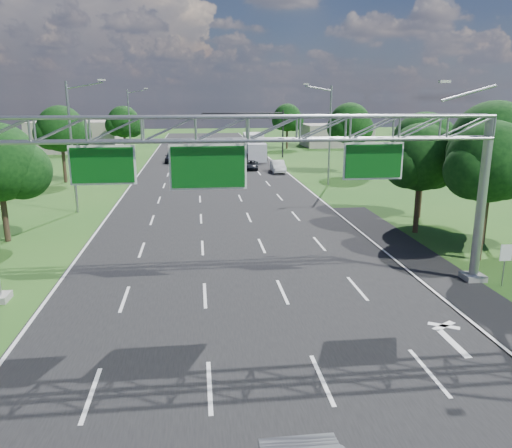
{
  "coord_description": "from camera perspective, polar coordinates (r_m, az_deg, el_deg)",
  "views": [
    {
      "loc": [
        -1.99,
        -9.94,
        8.8
      ],
      "look_at": [
        0.66,
        12.32,
        3.11
      ],
      "focal_mm": 35.0,
      "sensor_mm": 36.0,
      "label": 1
    }
  ],
  "objects": [
    {
      "name": "ground",
      "position": [
        40.95,
        -3.84,
        1.79
      ],
      "size": [
        220.0,
        220.0,
        0.0
      ],
      "primitive_type": "plane",
      "color": "#1C4C16",
      "rests_on": "ground"
    },
    {
      "name": "road",
      "position": [
        40.95,
        -3.84,
        1.79
      ],
      "size": [
        18.0,
        180.0,
        0.02
      ],
      "primitive_type": "cube",
      "color": "black",
      "rests_on": "ground"
    },
    {
      "name": "road_flare",
      "position": [
        28.27,
        19.22,
        -4.73
      ],
      "size": [
        3.0,
        30.0,
        0.02
      ],
      "primitive_type": "cube",
      "color": "black",
      "rests_on": "ground"
    },
    {
      "name": "sign_gantry",
      "position": [
        22.15,
        -0.75,
        9.29
      ],
      "size": [
        23.5,
        1.0,
        9.56
      ],
      "color": "gray",
      "rests_on": "ground"
    },
    {
      "name": "regulatory_sign",
      "position": [
        26.42,
        26.62,
        -3.34
      ],
      "size": [
        0.6,
        0.08,
        2.1
      ],
      "color": "gray",
      "rests_on": "ground"
    },
    {
      "name": "traffic_signal",
      "position": [
        75.63,
        0.42,
        11.48
      ],
      "size": [
        12.21,
        0.24,
        7.0
      ],
      "color": "black",
      "rests_on": "ground"
    },
    {
      "name": "streetlight_l_near",
      "position": [
        41.14,
        -20.1,
        8.89
      ],
      "size": [
        2.97,
        0.22,
        10.16
      ],
      "color": "gray",
      "rests_on": "ground"
    },
    {
      "name": "streetlight_l_far",
      "position": [
        75.59,
        -14.14,
        11.37
      ],
      "size": [
        2.97,
        0.22,
        10.16
      ],
      "color": "gray",
      "rests_on": "ground"
    },
    {
      "name": "streetlight_r_mid",
      "position": [
        51.78,
        8.24,
        10.53
      ],
      "size": [
        2.97,
        0.22,
        10.16
      ],
      "color": "gray",
      "rests_on": "ground"
    },
    {
      "name": "tree_cluster_right",
      "position": [
        33.8,
        23.23,
        7.18
      ],
      "size": [
        9.91,
        14.6,
        8.68
      ],
      "color": "#2D2116",
      "rests_on": "ground"
    },
    {
      "name": "tree_verge_la",
      "position": [
        34.37,
        -27.2,
        5.92
      ],
      "size": [
        5.76,
        4.8,
        7.4
      ],
      "color": "#2D2116",
      "rests_on": "ground"
    },
    {
      "name": "tree_verge_lb",
      "position": [
        56.82,
        -21.3,
        9.87
      ],
      "size": [
        5.76,
        4.8,
        8.06
      ],
      "color": "#2D2116",
      "rests_on": "ground"
    },
    {
      "name": "tree_verge_lc",
      "position": [
        80.81,
        -14.84,
        11.06
      ],
      "size": [
        5.76,
        4.8,
        7.62
      ],
      "color": "#2D2116",
      "rests_on": "ground"
    },
    {
      "name": "tree_verge_rd",
      "position": [
        60.81,
        10.7,
        11.01
      ],
      "size": [
        5.76,
        4.8,
        8.28
      ],
      "color": "#2D2116",
      "rests_on": "ground"
    },
    {
      "name": "tree_verge_re",
      "position": [
        89.51,
        3.64,
        11.9
      ],
      "size": [
        5.76,
        4.8,
        7.84
      ],
      "color": "#2D2116",
      "rests_on": "ground"
    },
    {
      "name": "building_left",
      "position": [
        90.41,
        -19.84,
        9.41
      ],
      "size": [
        14.0,
        10.0,
        5.0
      ],
      "primitive_type": "cube",
      "color": "gray",
      "rests_on": "ground"
    },
    {
      "name": "building_right",
      "position": [
        95.79,
        9.11,
        9.99
      ],
      "size": [
        12.0,
        9.0,
        4.0
      ],
      "primitive_type": "cube",
      "color": "gray",
      "rests_on": "ground"
    },
    {
      "name": "car_queue_a",
      "position": [
        62.51,
        -4.87,
        6.77
      ],
      "size": [
        2.37,
        5.17,
        1.46
      ],
      "primitive_type": "imported",
      "rotation": [
        0.0,
        0.0,
        0.07
      ],
      "color": "white",
      "rests_on": "ground"
    },
    {
      "name": "car_queue_b",
      "position": [
        63.32,
        -0.59,
        6.76
      ],
      "size": [
        2.37,
        4.25,
        1.12
      ],
      "primitive_type": "imported",
      "rotation": [
        0.0,
        0.0,
        -0.13
      ],
      "color": "black",
      "rests_on": "ground"
    },
    {
      "name": "car_queue_c",
      "position": [
        71.34,
        -9.53,
        7.6
      ],
      "size": [
        2.06,
        4.73,
        1.59
      ],
      "primitive_type": "imported",
      "rotation": [
        0.0,
        0.0,
        -0.04
      ],
      "color": "black",
      "rests_on": "ground"
    },
    {
      "name": "car_queue_d",
      "position": [
        60.92,
        2.52,
        6.59
      ],
      "size": [
        1.61,
        4.36,
        1.43
      ],
      "primitive_type": "imported",
      "rotation": [
        0.0,
        0.0,
        -0.02
      ],
      "color": "white",
      "rests_on": "ground"
    },
    {
      "name": "box_truck",
      "position": [
        74.78,
        -0.24,
        8.81
      ],
      "size": [
        3.12,
        9.67,
        3.62
      ],
      "rotation": [
        0.0,
        0.0,
        -0.05
      ],
      "color": "beige",
      "rests_on": "ground"
    }
  ]
}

